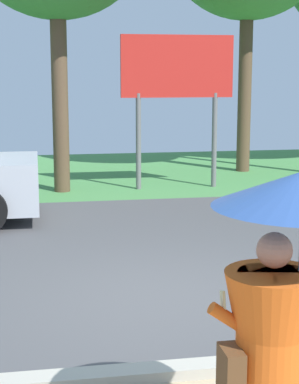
# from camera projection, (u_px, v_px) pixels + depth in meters

# --- Properties ---
(ground_plane) EXTENTS (40.00, 22.00, 0.20)m
(ground_plane) POSITION_uv_depth(u_px,v_px,m) (132.00, 239.00, 10.51)
(ground_plane) COLOR #4C4C4F
(monk_pedestrian) EXTENTS (1.13, 1.11, 2.13)m
(monk_pedestrian) POSITION_uv_depth(u_px,v_px,m) (279.00, 319.00, 3.93)
(monk_pedestrian) COLOR #E55B19
(monk_pedestrian) RESTS_ON ground_plane
(roadside_billboard) EXTENTS (2.60, 0.12, 3.50)m
(roadside_billboard) POSITION_uv_depth(u_px,v_px,m) (177.00, 78.00, 14.50)
(roadside_billboard) COLOR slate
(roadside_billboard) RESTS_ON ground_plane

